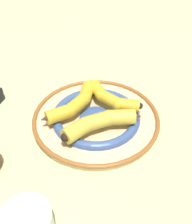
{
  "coord_description": "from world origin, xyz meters",
  "views": [
    {
      "loc": [
        -0.02,
        0.53,
        0.49
      ],
      "look_at": [
        0.03,
        0.02,
        0.04
      ],
      "focal_mm": 42.0,
      "sensor_mm": 36.0,
      "label": 1
    }
  ],
  "objects": [
    {
      "name": "banana_b",
      "position": [
        -0.0,
        -0.03,
        0.05
      ],
      "size": [
        0.15,
        0.12,
        0.03
      ],
      "rotation": [
        0.0,
        0.0,
        2.53
      ],
      "color": "gold",
      "rests_on": "decorative_bowl"
    },
    {
      "name": "ground_plane",
      "position": [
        0.0,
        0.0,
        0.0
      ],
      "size": [
        2.8,
        2.8,
        0.0
      ],
      "primitive_type": "plane",
      "color": "#B2C693"
    },
    {
      "name": "decorative_bowl",
      "position": [
        0.03,
        0.02,
        0.02
      ],
      "size": [
        0.34,
        0.34,
        0.03
      ],
      "color": "beige",
      "rests_on": "ground_plane"
    },
    {
      "name": "banana_c",
      "position": [
        0.02,
        0.08,
        0.05
      ],
      "size": [
        0.19,
        0.12,
        0.04
      ],
      "rotation": [
        0.0,
        0.0,
        0.5
      ],
      "color": "gold",
      "rests_on": "decorative_bowl"
    },
    {
      "name": "banana_a",
      "position": [
        0.09,
        0.01,
        0.05
      ],
      "size": [
        0.13,
        0.18,
        0.04
      ],
      "rotation": [
        0.0,
        0.0,
        4.18
      ],
      "color": "gold",
      "rests_on": "decorative_bowl"
    }
  ]
}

